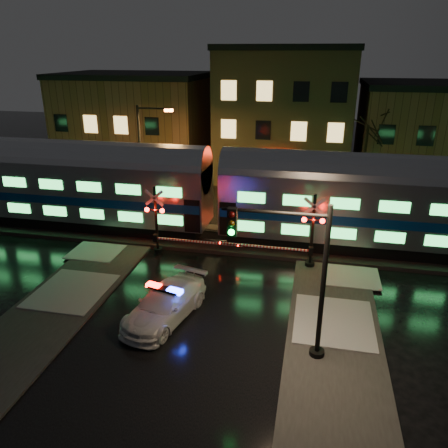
# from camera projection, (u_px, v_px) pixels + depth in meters

# --- Properties ---
(ground) EXTENTS (120.00, 120.00, 0.00)m
(ground) POSITION_uv_depth(u_px,v_px,m) (210.00, 278.00, 23.72)
(ground) COLOR black
(ground) RESTS_ON ground
(ballast) EXTENTS (90.00, 4.20, 0.24)m
(ballast) POSITION_uv_depth(u_px,v_px,m) (228.00, 240.00, 28.22)
(ballast) COLOR black
(ballast) RESTS_ON ground
(sidewalk_left) EXTENTS (4.00, 20.00, 0.12)m
(sidewalk_left) POSITION_uv_depth(u_px,v_px,m) (37.00, 326.00, 19.49)
(sidewalk_left) COLOR #2D2D2D
(sidewalk_left) RESTS_ON ground
(sidewalk_right) EXTENTS (4.00, 20.00, 0.12)m
(sidewalk_right) POSITION_uv_depth(u_px,v_px,m) (335.00, 366.00, 16.99)
(sidewalk_right) COLOR #2D2D2D
(sidewalk_right) RESTS_ON ground
(building_left) EXTENTS (14.00, 10.00, 9.00)m
(building_left) POSITION_uv_depth(u_px,v_px,m) (137.00, 124.00, 44.56)
(building_left) COLOR brown
(building_left) RESTS_ON ground
(building_mid) EXTENTS (12.00, 11.00, 11.50)m
(building_mid) POSITION_uv_depth(u_px,v_px,m) (285.00, 115.00, 41.65)
(building_mid) COLOR brown
(building_mid) RESTS_ON ground
(building_right) EXTENTS (12.00, 10.00, 8.50)m
(building_right) POSITION_uv_depth(u_px,v_px,m) (429.00, 137.00, 39.25)
(building_right) COLOR brown
(building_right) RESTS_ON ground
(train) EXTENTS (51.00, 3.12, 5.92)m
(train) POSITION_uv_depth(u_px,v_px,m) (215.00, 191.00, 27.16)
(train) COLOR black
(train) RESTS_ON ballast
(police_car) EXTENTS (3.24, 5.48, 1.66)m
(police_car) POSITION_uv_depth(u_px,v_px,m) (165.00, 304.00, 19.87)
(police_car) COLOR silver
(police_car) RESTS_ON ground
(crossing_signal_right) EXTENTS (6.15, 0.67, 4.35)m
(crossing_signal_right) POSITION_uv_depth(u_px,v_px,m) (305.00, 238.00, 24.20)
(crossing_signal_right) COLOR black
(crossing_signal_right) RESTS_ON ground
(crossing_signal_left) EXTENTS (5.94, 0.66, 4.20)m
(crossing_signal_left) POSITION_uv_depth(u_px,v_px,m) (162.00, 228.00, 25.84)
(crossing_signal_left) COLOR black
(crossing_signal_left) RESTS_ON ground
(traffic_light) EXTENTS (4.20, 0.73, 6.50)m
(traffic_light) POSITION_uv_depth(u_px,v_px,m) (296.00, 279.00, 16.48)
(traffic_light) COLOR black
(traffic_light) RESTS_ON ground
(streetlight) EXTENTS (2.66, 0.28, 7.97)m
(streetlight) POSITION_uv_depth(u_px,v_px,m) (144.00, 153.00, 31.55)
(streetlight) COLOR black
(streetlight) RESTS_ON ground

